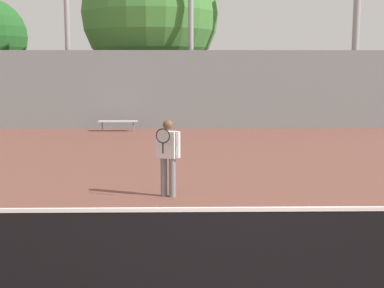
{
  "coord_description": "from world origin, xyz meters",
  "views": [
    {
      "loc": [
        -0.75,
        -6.28,
        2.77
      ],
      "look_at": [
        -0.53,
        6.06,
        0.95
      ],
      "focal_mm": 50.0,
      "sensor_mm": 36.0,
      "label": 1
    }
  ],
  "objects_px": {
    "tennis_player": "(168,153)",
    "tree_green_broad": "(150,14)",
    "tennis_net": "(244,249)",
    "bench_courtside_far": "(118,122)"
  },
  "relations": [
    {
      "from": "tennis_player",
      "to": "tree_green_broad",
      "type": "height_order",
      "value": "tree_green_broad"
    },
    {
      "from": "bench_courtside_far",
      "to": "tree_green_broad",
      "type": "xyz_separation_m",
      "value": [
        1.17,
        4.51,
        4.92
      ]
    },
    {
      "from": "tennis_player",
      "to": "tree_green_broad",
      "type": "bearing_deg",
      "value": 114.17
    },
    {
      "from": "tennis_player",
      "to": "bench_courtside_far",
      "type": "height_order",
      "value": "tennis_player"
    },
    {
      "from": "tennis_net",
      "to": "bench_courtside_far",
      "type": "height_order",
      "value": "tennis_net"
    },
    {
      "from": "tennis_player",
      "to": "tree_green_broad",
      "type": "relative_size",
      "value": 0.19
    },
    {
      "from": "tennis_player",
      "to": "bench_courtside_far",
      "type": "xyz_separation_m",
      "value": [
        -2.44,
        11.51,
        -0.53
      ]
    },
    {
      "from": "tennis_net",
      "to": "bench_courtside_far",
      "type": "relative_size",
      "value": 6.62
    },
    {
      "from": "tennis_net",
      "to": "tree_green_broad",
      "type": "xyz_separation_m",
      "value": [
        -2.33,
        20.88,
        4.78
      ]
    },
    {
      "from": "tennis_net",
      "to": "bench_courtside_far",
      "type": "xyz_separation_m",
      "value": [
        -3.5,
        16.36,
        -0.14
      ]
    }
  ]
}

